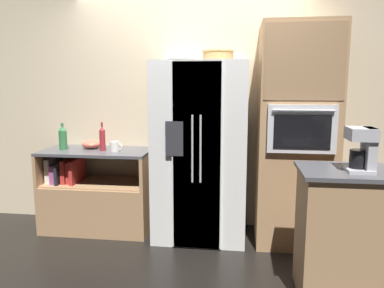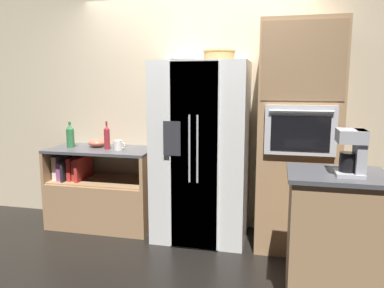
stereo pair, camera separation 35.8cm
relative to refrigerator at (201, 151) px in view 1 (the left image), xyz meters
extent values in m
plane|color=black|center=(-0.15, -0.03, -0.90)|extent=(20.00, 20.00, 0.00)
cube|color=beige|center=(-0.15, 0.38, 0.50)|extent=(12.00, 0.06, 2.80)
cube|color=#A87F56|center=(-1.13, 0.06, -0.65)|extent=(1.16, 0.60, 0.51)
cube|color=#A87F56|center=(-1.13, 0.06, -0.38)|extent=(1.12, 0.55, 0.02)
cube|color=#A87F56|center=(-1.70, 0.06, -0.22)|extent=(0.04, 0.60, 0.34)
cube|color=#A87F56|center=(-0.57, 0.06, -0.22)|extent=(0.04, 0.60, 0.34)
cube|color=#4C4C51|center=(-1.13, 0.06, -0.04)|extent=(1.16, 0.60, 0.03)
cube|color=silver|center=(-1.63, 0.03, -0.24)|extent=(0.06, 0.29, 0.26)
cube|color=#934784|center=(-1.56, 0.03, -0.27)|extent=(0.06, 0.34, 0.20)
cube|color=black|center=(-1.51, 0.03, -0.26)|extent=(0.03, 0.39, 0.23)
cube|color=#B72D28|center=(-1.46, 0.03, -0.25)|extent=(0.05, 0.29, 0.25)
cube|color=#B72D28|center=(-1.40, 0.03, -0.26)|extent=(0.05, 0.27, 0.23)
cube|color=#B72D28|center=(-1.35, 0.03, -0.25)|extent=(0.04, 0.37, 0.25)
cube|color=silver|center=(0.00, 0.01, 0.00)|extent=(0.93, 0.68, 1.81)
cube|color=silver|center=(-0.01, -0.34, 0.00)|extent=(0.46, 0.02, 1.77)
cube|color=silver|center=(0.01, -0.34, 0.00)|extent=(0.46, 0.02, 1.77)
cylinder|color=#B2B2B7|center=(-0.04, -0.37, 0.09)|extent=(0.02, 0.02, 0.63)
cylinder|color=#B2B2B7|center=(0.04, -0.37, 0.09)|extent=(0.02, 0.02, 0.63)
cube|color=#2D2D33|center=(-0.21, -0.36, 0.18)|extent=(0.17, 0.01, 0.33)
cube|color=#A87F56|center=(0.94, 0.02, 0.17)|extent=(0.74, 0.68, 2.16)
cube|color=silver|center=(0.94, -0.34, 0.29)|extent=(0.60, 0.04, 0.43)
cube|color=black|center=(0.94, -0.36, 0.26)|extent=(0.50, 0.01, 0.30)
cylinder|color=#B2B2B7|center=(0.94, -0.38, 0.46)|extent=(0.53, 0.02, 0.02)
cube|color=#94704C|center=(0.94, -0.33, 0.88)|extent=(0.69, 0.01, 0.67)
cube|color=#A87F56|center=(1.17, -0.99, -0.43)|extent=(0.62, 0.51, 0.95)
cube|color=#4C4C51|center=(1.17, -0.99, 0.06)|extent=(0.67, 0.56, 0.03)
cylinder|color=tan|center=(0.16, 0.07, 0.95)|extent=(0.30, 0.30, 0.10)
torus|color=tan|center=(0.16, 0.07, 1.00)|extent=(0.32, 0.32, 0.02)
ellipsoid|color=white|center=(-0.20, -0.04, 0.94)|extent=(0.30, 0.30, 0.07)
cylinder|color=#33723F|center=(-1.50, 0.04, 0.08)|extent=(0.09, 0.09, 0.21)
cone|color=#33723F|center=(-1.50, 0.04, 0.21)|extent=(0.09, 0.09, 0.05)
cylinder|color=#33723F|center=(-1.50, 0.04, 0.25)|extent=(0.03, 0.03, 0.03)
cylinder|color=maroon|center=(-1.05, 0.03, 0.09)|extent=(0.06, 0.06, 0.22)
cone|color=maroon|center=(-1.05, 0.03, 0.21)|extent=(0.06, 0.06, 0.03)
cylinder|color=maroon|center=(-1.05, 0.03, 0.26)|extent=(0.02, 0.02, 0.05)
cylinder|color=silver|center=(-0.91, -0.01, 0.03)|extent=(0.09, 0.09, 0.11)
torus|color=silver|center=(-0.86, -0.01, 0.03)|extent=(0.07, 0.01, 0.07)
ellipsoid|color=#DB664C|center=(-1.22, 0.14, 0.03)|extent=(0.21, 0.21, 0.09)
cube|color=#B2B2B7|center=(1.23, -1.04, 0.09)|extent=(0.18, 0.21, 0.02)
cylinder|color=black|center=(1.22, -1.04, 0.17)|extent=(0.11, 0.11, 0.13)
cube|color=#B2B2B7|center=(1.29, -1.04, 0.23)|extent=(0.06, 0.18, 0.31)
cube|color=#B2B2B7|center=(1.23, -1.04, 0.35)|extent=(0.18, 0.21, 0.09)
camera|label=1|loc=(0.40, -3.74, 0.70)|focal=35.00mm
camera|label=2|loc=(0.76, -3.67, 0.70)|focal=35.00mm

